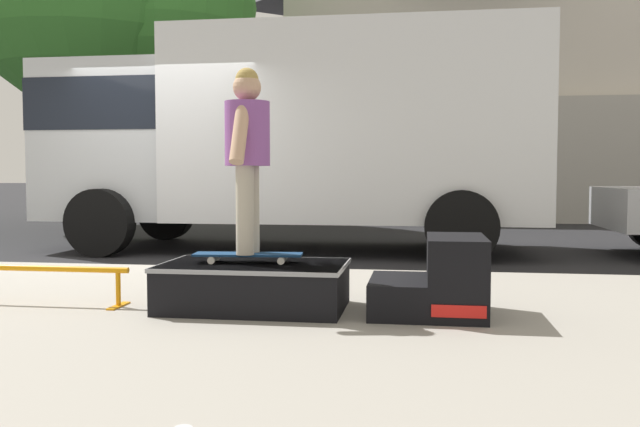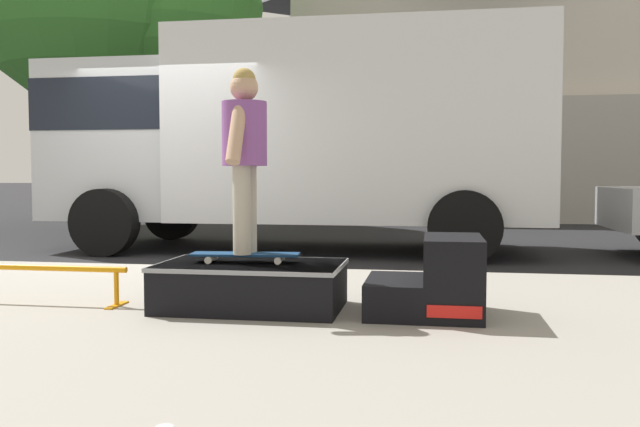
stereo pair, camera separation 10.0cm
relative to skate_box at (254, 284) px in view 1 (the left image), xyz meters
The scene contains 8 objects.
ground_plane 3.40m from the skate_box, 129.55° to the left, with size 140.00×140.00×0.00m, color black.
skate_box is the anchor object (origin of this frame).
kicker_ramp 1.30m from the skate_box, ahead, with size 0.79×0.72×0.54m.
grind_rail 1.60m from the skate_box, behind, with size 1.35×0.28×0.29m.
skateboard 0.22m from the skate_box, 159.51° to the left, with size 0.79×0.27×0.07m.
skater_kid 1.00m from the skate_box, 159.51° to the left, with size 0.32×0.68×1.33m.
box_truck 5.06m from the skate_box, 98.16° to the left, with size 6.91×2.63×3.05m.
house_behind 15.53m from the skate_box, 80.69° to the left, with size 9.54×8.22×8.40m.
Camera 1 is at (3.33, -7.25, 1.09)m, focal length 37.52 mm.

